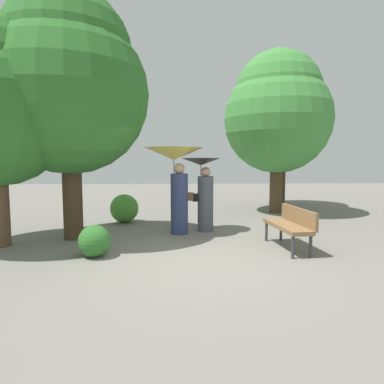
# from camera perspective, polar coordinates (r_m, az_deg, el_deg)

# --- Properties ---
(ground_plane) EXTENTS (40.00, 40.00, 0.00)m
(ground_plane) POSITION_cam_1_polar(r_m,az_deg,el_deg) (5.84, 1.31, -12.29)
(ground_plane) COLOR slate
(person_left) EXTENTS (1.39, 1.39, 2.09)m
(person_left) POSITION_cam_1_polar(r_m,az_deg,el_deg) (7.95, -2.82, 3.86)
(person_left) COLOR navy
(person_left) RESTS_ON ground
(person_right) EXTENTS (1.00, 1.00, 1.84)m
(person_right) POSITION_cam_1_polar(r_m,az_deg,el_deg) (8.29, 1.98, 1.31)
(person_right) COLOR #474C56
(person_right) RESTS_ON ground
(park_bench) EXTENTS (0.63, 1.54, 0.83)m
(park_bench) POSITION_cam_1_polar(r_m,az_deg,el_deg) (6.99, 16.63, -5.23)
(park_bench) COLOR #38383D
(park_bench) RESTS_ON ground
(tree_near_right) EXTENTS (2.91, 2.91, 4.73)m
(tree_near_right) POSITION_cam_1_polar(r_m,az_deg,el_deg) (13.48, 15.20, 10.67)
(tree_near_right) COLOR #4C3823
(tree_near_right) RESTS_ON ground
(tree_mid_left) EXTENTS (3.51, 3.51, 5.49)m
(tree_mid_left) POSITION_cam_1_polar(r_m,az_deg,el_deg) (8.13, -20.47, 17.33)
(tree_mid_left) COLOR #42301E
(tree_mid_left) RESTS_ON ground
(tree_mid_right) EXTENTS (3.58, 3.58, 5.42)m
(tree_mid_right) POSITION_cam_1_polar(r_m,az_deg,el_deg) (11.73, 14.54, 13.30)
(tree_mid_right) COLOR #4C3823
(tree_mid_right) RESTS_ON ground
(bush_path_left) EXTENTS (0.81, 0.81, 0.81)m
(bush_path_left) POSITION_cam_1_polar(r_m,az_deg,el_deg) (9.74, -11.57, -2.77)
(bush_path_left) COLOR #4C9338
(bush_path_left) RESTS_ON ground
(bush_path_right) EXTENTS (0.59, 0.59, 0.59)m
(bush_path_right) POSITION_cam_1_polar(r_m,az_deg,el_deg) (6.43, -16.44, -8.10)
(bush_path_right) COLOR #2D6B28
(bush_path_right) RESTS_ON ground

